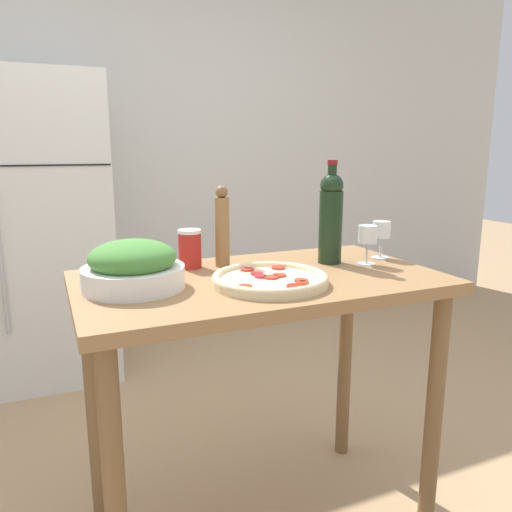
{
  "coord_description": "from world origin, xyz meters",
  "views": [
    {
      "loc": [
        -0.62,
        -1.41,
        1.32
      ],
      "look_at": [
        0.0,
        0.03,
        0.98
      ],
      "focal_mm": 35.0,
      "sensor_mm": 36.0,
      "label": 1
    }
  ],
  "objects_px": {
    "wine_glass_near": "(368,237)",
    "homemade_pizza": "(270,279)",
    "refrigerator": "(48,230)",
    "salt_canister": "(190,249)",
    "wine_glass_far": "(381,232)",
    "pepper_mill": "(222,228)",
    "salad_bowl": "(133,267)",
    "wine_bottle": "(331,216)"
  },
  "relations": [
    {
      "from": "wine_glass_near",
      "to": "homemade_pizza",
      "type": "relative_size",
      "value": 0.4
    },
    {
      "from": "refrigerator",
      "to": "salt_canister",
      "type": "relative_size",
      "value": 13.05
    },
    {
      "from": "refrigerator",
      "to": "homemade_pizza",
      "type": "relative_size",
      "value": 4.91
    },
    {
      "from": "wine_glass_far",
      "to": "salt_canister",
      "type": "relative_size",
      "value": 1.05
    },
    {
      "from": "pepper_mill",
      "to": "wine_glass_far",
      "type": "bearing_deg",
      "value": -11.05
    },
    {
      "from": "wine_glass_far",
      "to": "salad_bowl",
      "type": "xyz_separation_m",
      "value": [
        -0.91,
        -0.05,
        -0.04
      ]
    },
    {
      "from": "wine_bottle",
      "to": "salt_canister",
      "type": "bearing_deg",
      "value": 165.37
    },
    {
      "from": "wine_bottle",
      "to": "salt_canister",
      "type": "xyz_separation_m",
      "value": [
        -0.48,
        0.12,
        -0.1
      ]
    },
    {
      "from": "wine_glass_far",
      "to": "salad_bowl",
      "type": "bearing_deg",
      "value": -176.71
    },
    {
      "from": "salad_bowl",
      "to": "homemade_pizza",
      "type": "bearing_deg",
      "value": -17.13
    },
    {
      "from": "wine_bottle",
      "to": "pepper_mill",
      "type": "bearing_deg",
      "value": 164.35
    },
    {
      "from": "wine_bottle",
      "to": "wine_glass_far",
      "type": "relative_size",
      "value": 2.61
    },
    {
      "from": "homemade_pizza",
      "to": "salt_canister",
      "type": "height_order",
      "value": "salt_canister"
    },
    {
      "from": "refrigerator",
      "to": "wine_glass_near",
      "type": "distance_m",
      "value": 1.95
    },
    {
      "from": "salad_bowl",
      "to": "wine_bottle",
      "type": "bearing_deg",
      "value": 5.12
    },
    {
      "from": "wine_glass_far",
      "to": "homemade_pizza",
      "type": "height_order",
      "value": "wine_glass_far"
    },
    {
      "from": "refrigerator",
      "to": "pepper_mill",
      "type": "xyz_separation_m",
      "value": [
        0.54,
        -1.49,
        0.2
      ]
    },
    {
      "from": "salt_canister",
      "to": "wine_bottle",
      "type": "bearing_deg",
      "value": -14.63
    },
    {
      "from": "pepper_mill",
      "to": "wine_bottle",
      "type": "bearing_deg",
      "value": -15.65
    },
    {
      "from": "wine_glass_near",
      "to": "refrigerator",
      "type": "bearing_deg",
      "value": 121.29
    },
    {
      "from": "wine_glass_near",
      "to": "wine_glass_far",
      "type": "xyz_separation_m",
      "value": [
        0.11,
        0.06,
        0.0
      ]
    },
    {
      "from": "wine_glass_near",
      "to": "wine_glass_far",
      "type": "distance_m",
      "value": 0.12
    },
    {
      "from": "wine_glass_near",
      "to": "salad_bowl",
      "type": "bearing_deg",
      "value": 179.2
    },
    {
      "from": "pepper_mill",
      "to": "salad_bowl",
      "type": "height_order",
      "value": "pepper_mill"
    },
    {
      "from": "wine_glass_near",
      "to": "wine_glass_far",
      "type": "relative_size",
      "value": 1.0
    },
    {
      "from": "salad_bowl",
      "to": "pepper_mill",
      "type": "bearing_deg",
      "value": 26.46
    },
    {
      "from": "homemade_pizza",
      "to": "salad_bowl",
      "type": "bearing_deg",
      "value": 162.87
    },
    {
      "from": "wine_glass_near",
      "to": "wine_bottle",
      "type": "bearing_deg",
      "value": 144.97
    },
    {
      "from": "wine_glass_far",
      "to": "salad_bowl",
      "type": "height_order",
      "value": "salad_bowl"
    },
    {
      "from": "wine_glass_far",
      "to": "homemade_pizza",
      "type": "distance_m",
      "value": 0.56
    },
    {
      "from": "wine_bottle",
      "to": "wine_glass_near",
      "type": "height_order",
      "value": "wine_bottle"
    },
    {
      "from": "wine_glass_near",
      "to": "pepper_mill",
      "type": "relative_size",
      "value": 0.5
    },
    {
      "from": "homemade_pizza",
      "to": "salt_canister",
      "type": "bearing_deg",
      "value": 117.57
    },
    {
      "from": "wine_bottle",
      "to": "pepper_mill",
      "type": "height_order",
      "value": "wine_bottle"
    },
    {
      "from": "wine_bottle",
      "to": "homemade_pizza",
      "type": "xyz_separation_m",
      "value": [
        -0.32,
        -0.18,
        -0.15
      ]
    },
    {
      "from": "salad_bowl",
      "to": "refrigerator",
      "type": "bearing_deg",
      "value": 97.1
    },
    {
      "from": "salt_canister",
      "to": "refrigerator",
      "type": "bearing_deg",
      "value": 106.31
    },
    {
      "from": "refrigerator",
      "to": "pepper_mill",
      "type": "relative_size",
      "value": 6.18
    },
    {
      "from": "wine_glass_near",
      "to": "salt_canister",
      "type": "relative_size",
      "value": 1.05
    },
    {
      "from": "wine_glass_far",
      "to": "wine_glass_near",
      "type": "bearing_deg",
      "value": -149.08
    },
    {
      "from": "wine_bottle",
      "to": "salad_bowl",
      "type": "relative_size",
      "value": 1.22
    },
    {
      "from": "refrigerator",
      "to": "wine_glass_far",
      "type": "relative_size",
      "value": 12.39
    }
  ]
}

